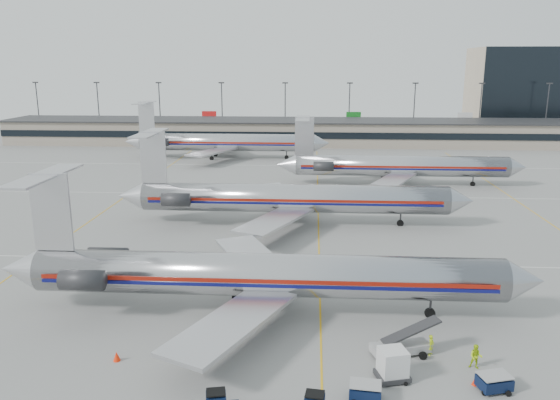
# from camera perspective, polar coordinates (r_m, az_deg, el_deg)

# --- Properties ---
(ground) EXTENTS (260.00, 260.00, 0.00)m
(ground) POSITION_cam_1_polar(r_m,az_deg,el_deg) (47.87, 4.21, -10.73)
(ground) COLOR gray
(ground) RESTS_ON ground
(apron_markings) EXTENTS (160.00, 0.15, 0.02)m
(apron_markings) POSITION_cam_1_polar(r_m,az_deg,el_deg) (57.11, 4.12, -6.54)
(apron_markings) COLOR silver
(apron_markings) RESTS_ON ground
(terminal) EXTENTS (162.00, 17.00, 6.25)m
(terminal) POSITION_cam_1_polar(r_m,az_deg,el_deg) (142.48, 3.88, 7.13)
(terminal) COLOR gray
(terminal) RESTS_ON ground
(light_mast_row) EXTENTS (163.60, 0.40, 15.28)m
(light_mast_row) POSITION_cam_1_polar(r_m,az_deg,el_deg) (155.93, 3.89, 9.71)
(light_mast_row) COLOR #38383D
(light_mast_row) RESTS_ON ground
(distant_building) EXTENTS (30.00, 20.00, 25.00)m
(distant_building) POSITION_cam_1_polar(r_m,az_deg,el_deg) (182.78, 24.07, 10.41)
(distant_building) COLOR tan
(distant_building) RESTS_ON ground
(jet_foreground) EXTENTS (44.45, 26.17, 11.63)m
(jet_foreground) POSITION_cam_1_polar(r_m,az_deg,el_deg) (44.92, -2.57, -7.73)
(jet_foreground) COLOR #B7B7BB
(jet_foreground) RESTS_ON ground
(jet_second_row) EXTENTS (45.46, 26.77, 11.90)m
(jet_second_row) POSITION_cam_1_polar(r_m,az_deg,el_deg) (69.62, 0.67, 0.22)
(jet_second_row) COLOR #B7B7BB
(jet_second_row) RESTS_ON ground
(jet_third_row) EXTENTS (42.07, 25.88, 11.50)m
(jet_third_row) POSITION_cam_1_polar(r_m,az_deg,el_deg) (94.81, 11.97, 3.53)
(jet_third_row) COLOR #B7B7BB
(jet_third_row) RESTS_ON ground
(jet_back_row) EXTENTS (45.04, 27.70, 12.31)m
(jet_back_row) POSITION_cam_1_polar(r_m,az_deg,el_deg) (120.58, -6.03, 6.04)
(jet_back_row) COLOR #B7B7BB
(jet_back_row) RESTS_ON ground
(cart_inner) EXTENTS (2.05, 1.52, 1.09)m
(cart_inner) POSITION_cam_1_polar(r_m,az_deg,el_deg) (35.68, 8.90, -19.12)
(cart_inner) COLOR black
(cart_inner) RESTS_ON ground
(cart_outer) EXTENTS (2.25, 1.82, 1.11)m
(cart_outer) POSITION_cam_1_polar(r_m,az_deg,el_deg) (38.51, 21.47, -17.30)
(cart_outer) COLOR black
(cart_outer) RESTS_ON ground
(uld_container) EXTENTS (2.39, 2.15, 2.13)m
(uld_container) POSITION_cam_1_polar(r_m,az_deg,el_deg) (37.62, 11.69, -16.49)
(uld_container) COLOR #2D2D30
(uld_container) RESTS_ON ground
(belt_loader) EXTENTS (5.05, 2.72, 2.58)m
(belt_loader) POSITION_cam_1_polar(r_m,az_deg,el_deg) (40.78, 12.60, -14.61)
(belt_loader) COLOR #949494
(belt_loader) RESTS_ON ground
(ramp_worker_near) EXTENTS (0.61, 0.67, 1.53)m
(ramp_worker_near) POSITION_cam_1_polar(r_m,az_deg,el_deg) (41.17, 15.50, -14.39)
(ramp_worker_near) COLOR #CDEB16
(ramp_worker_near) RESTS_ON ground
(ramp_worker_far) EXTENTS (0.99, 0.86, 1.72)m
(ramp_worker_far) POSITION_cam_1_polar(r_m,az_deg,el_deg) (40.40, 19.79, -15.16)
(ramp_worker_far) COLOR #B7DF15
(ramp_worker_far) RESTS_ON ground
(cone_right) EXTENTS (0.41, 0.41, 0.56)m
(cone_right) POSITION_cam_1_polar(r_m,az_deg,el_deg) (38.85, 19.71, -17.37)
(cone_right) COLOR #FE2908
(cone_right) RESTS_ON ground
(cone_left) EXTENTS (0.52, 0.52, 0.69)m
(cone_left) POSITION_cam_1_polar(r_m,az_deg,el_deg) (40.87, -16.70, -15.36)
(cone_left) COLOR #FE2908
(cone_left) RESTS_ON ground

